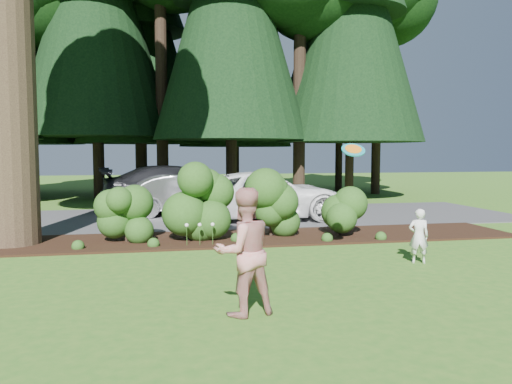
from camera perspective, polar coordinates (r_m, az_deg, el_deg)
ground at (r=9.44m, az=-3.36°, el=-8.92°), size 80.00×80.00×0.00m
mulch_bed at (r=12.60m, az=-5.39°, el=-5.39°), size 16.00×2.50×0.05m
driveway at (r=16.78m, az=-6.86°, el=-2.92°), size 22.00×6.00×0.03m
shrub_row at (r=12.48m, az=-1.84°, el=-1.83°), size 6.53×1.60×1.61m
lily_cluster at (r=11.66m, az=-6.45°, el=-3.86°), size 0.69×0.09×0.57m
tree_wall at (r=26.54m, az=-8.05°, el=20.53°), size 25.66×12.15×17.09m
car_silver_wagon at (r=17.47m, az=-8.20°, el=-0.31°), size 4.37×2.00×1.39m
car_white_suv at (r=16.19m, az=1.23°, el=-0.39°), size 5.61×2.77×1.53m
car_dark_suv at (r=18.96m, az=-8.73°, el=0.50°), size 6.03×3.17×1.67m
child at (r=10.43m, az=18.10°, el=-4.80°), size 0.45×0.36×1.09m
adult at (r=6.76m, az=-1.42°, el=-6.84°), size 0.98×0.85×1.73m
frisbee at (r=9.77m, az=11.06°, el=4.77°), size 0.47×0.40×0.29m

